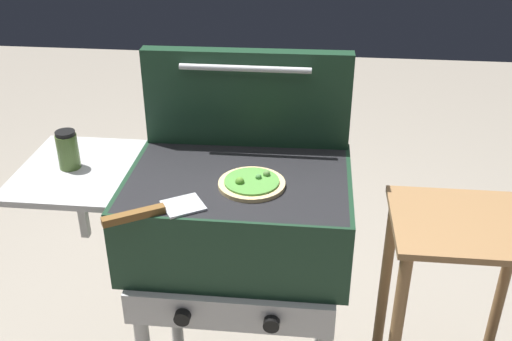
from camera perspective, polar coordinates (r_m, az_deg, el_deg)
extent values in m
cube|color=#193823|center=(1.75, -1.63, -3.96)|extent=(0.64, 0.48, 0.24)
cube|color=black|center=(1.69, -1.69, -0.63)|extent=(0.61, 0.46, 0.01)
cube|color=#B8B8B8|center=(1.81, -16.90, 0.03)|extent=(0.32, 0.41, 0.02)
cube|color=#B8B8B8|center=(1.87, -16.43, -2.97)|extent=(0.02, 0.02, 0.24)
cube|color=#B8B8B8|center=(1.65, -2.72, -13.63)|extent=(0.58, 0.02, 0.10)
cylinder|color=black|center=(1.65, -7.08, -13.81)|extent=(0.04, 0.02, 0.04)
cylinder|color=black|center=(1.62, 1.48, -14.50)|extent=(0.04, 0.02, 0.04)
cylinder|color=#B8B8B8|center=(2.21, -7.90, -10.77)|extent=(0.04, 0.04, 0.66)
cylinder|color=#B8B8B8|center=(2.16, 6.49, -11.76)|extent=(0.04, 0.04, 0.66)
cube|color=#193823|center=(1.82, -0.86, 6.92)|extent=(0.63, 0.06, 0.30)
cylinder|color=#B7B7BC|center=(1.74, -1.07, 9.75)|extent=(0.38, 0.02, 0.02)
cylinder|color=#E0C17F|center=(1.63, -0.41, -1.31)|extent=(0.18, 0.18, 0.01)
cylinder|color=#4C8C38|center=(1.63, -0.41, -1.03)|extent=(0.15, 0.15, 0.01)
sphere|color=#538D2C|center=(1.61, -1.57, -1.06)|extent=(0.02, 0.02, 0.02)
sphere|color=#4B8940|center=(1.64, 0.24, -0.61)|extent=(0.02, 0.02, 0.02)
sphere|color=#57823E|center=(1.65, 1.02, -0.33)|extent=(0.02, 0.02, 0.02)
cylinder|color=#4C6B2D|center=(1.79, -17.53, 1.81)|extent=(0.06, 0.06, 0.10)
cylinder|color=black|center=(1.77, -17.80, 3.47)|extent=(0.06, 0.06, 0.01)
cube|color=#B7BABF|center=(1.55, -7.00, -3.35)|extent=(0.13, 0.13, 0.01)
cube|color=brown|center=(1.52, -11.65, -4.23)|extent=(0.15, 0.10, 0.02)
cube|color=olive|center=(1.79, 19.84, -4.83)|extent=(0.44, 0.36, 0.02)
cylinder|color=olive|center=(2.11, 12.12, -11.47)|extent=(0.04, 0.04, 0.77)
cylinder|color=olive|center=(2.19, 22.24, -11.55)|extent=(0.04, 0.04, 0.77)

